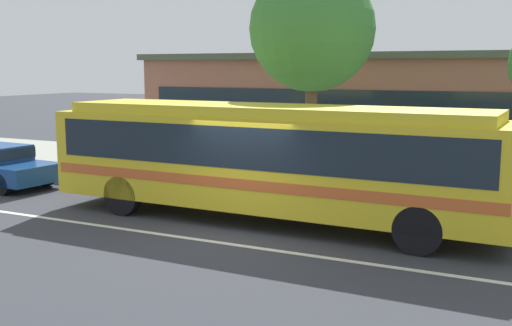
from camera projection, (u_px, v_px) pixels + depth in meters
name	position (u px, v px, depth m)	size (l,w,h in m)	color
ground_plane	(239.00, 234.00, 13.87)	(120.00, 120.00, 0.00)	#34363C
sidewalk_slab	(337.00, 182.00, 19.79)	(60.00, 8.00, 0.12)	#979A8C
lane_stripe_center	(221.00, 243.00, 13.16)	(56.00, 0.16, 0.01)	silver
transit_bus	(270.00, 155.00, 14.76)	(11.24, 2.65, 2.80)	gold
pedestrian_waiting_near_sign	(323.00, 159.00, 17.62)	(0.36, 0.36, 1.70)	#6A6857
bus_stop_sign	(443.00, 149.00, 14.65)	(0.16, 0.43, 2.58)	gray
street_tree_near_stop	(312.00, 30.00, 17.70)	(3.59, 3.59, 6.45)	brown
station_building	(389.00, 106.00, 25.47)	(18.83, 8.63, 4.23)	#915B48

